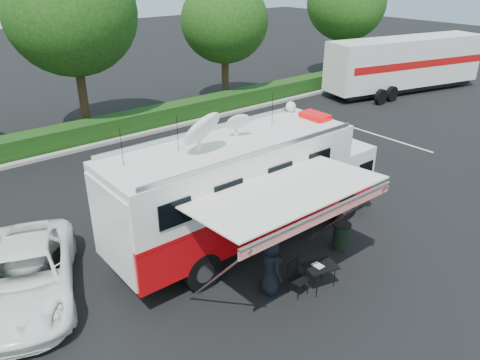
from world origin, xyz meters
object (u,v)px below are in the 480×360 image
at_px(trash_bin, 341,235).
at_px(semi_trailer, 405,64).
at_px(folding_table, 320,267).
at_px(command_truck, 248,186).
at_px(white_suv, 32,297).

distance_m(trash_bin, semi_trailer, 20.96).
relative_size(folding_table, semi_trailer, 0.08).
bearing_deg(folding_table, command_truck, 88.27).
distance_m(white_suv, trash_bin, 9.08).
distance_m(folding_table, semi_trailer, 23.19).
bearing_deg(white_suv, semi_trailer, 34.63).
relative_size(white_suv, trash_bin, 6.05).
relative_size(white_suv, semi_trailer, 0.43).
distance_m(white_suv, folding_table, 7.80).
relative_size(command_truck, folding_table, 9.29).
xyz_separation_m(white_suv, semi_trailer, (26.67, 6.36, 1.88)).
bearing_deg(folding_table, trash_bin, 24.96).
relative_size(trash_bin, semi_trailer, 0.07).
bearing_deg(folding_table, semi_trailer, 28.22).
bearing_deg(white_suv, command_truck, 8.42).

